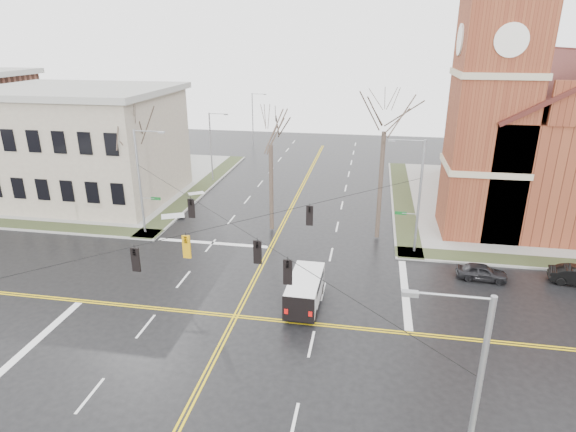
% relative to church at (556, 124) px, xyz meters
% --- Properties ---
extents(ground, '(120.00, 120.00, 0.00)m').
position_rel_church_xyz_m(ground, '(-24.76, -24.78, -8.43)').
color(ground, black).
rests_on(ground, ground).
extents(sidewalks, '(80.00, 80.00, 0.17)m').
position_rel_church_xyz_m(sidewalks, '(-24.76, -24.78, -8.36)').
color(sidewalks, gray).
rests_on(sidewalks, ground).
extents(road_markings, '(100.00, 100.00, 0.01)m').
position_rel_church_xyz_m(road_markings, '(-24.76, -24.78, -8.43)').
color(road_markings, gold).
rests_on(road_markings, ground).
extents(church, '(24.28, 27.48, 27.50)m').
position_rel_church_xyz_m(church, '(0.00, 0.00, 0.00)').
color(church, maroon).
rests_on(church, ground).
extents(civic_building_a, '(18.00, 14.00, 11.00)m').
position_rel_church_xyz_m(civic_building_a, '(-46.76, -4.78, -2.93)').
color(civic_building_a, gray).
rests_on(civic_building_a, ground).
extents(signal_pole_ne, '(2.75, 0.22, 9.00)m').
position_rel_church_xyz_m(signal_pole_ne, '(-13.44, -13.28, -3.48)').
color(signal_pole_ne, gray).
rests_on(signal_pole_ne, ground).
extents(signal_pole_nw, '(2.75, 0.22, 9.00)m').
position_rel_church_xyz_m(signal_pole_nw, '(-36.09, -13.28, -3.48)').
color(signal_pole_nw, gray).
rests_on(signal_pole_nw, ground).
extents(signal_pole_se, '(2.75, 0.22, 9.00)m').
position_rel_church_xyz_m(signal_pole_se, '(-13.44, -36.28, -3.48)').
color(signal_pole_se, gray).
rests_on(signal_pole_se, ground).
extents(span_wires, '(23.02, 23.02, 0.03)m').
position_rel_church_xyz_m(span_wires, '(-24.76, -24.78, -2.23)').
color(span_wires, black).
rests_on(span_wires, ground).
extents(traffic_signals, '(8.21, 8.26, 1.30)m').
position_rel_church_xyz_m(traffic_signals, '(-24.76, -25.45, -2.98)').
color(traffic_signals, black).
rests_on(traffic_signals, ground).
extents(streetlight_north_a, '(2.30, 0.20, 8.00)m').
position_rel_church_xyz_m(streetlight_north_a, '(-35.42, 3.22, -3.97)').
color(streetlight_north_a, gray).
rests_on(streetlight_north_a, ground).
extents(streetlight_north_b, '(2.30, 0.20, 8.00)m').
position_rel_church_xyz_m(streetlight_north_b, '(-35.42, 23.22, -3.97)').
color(streetlight_north_b, gray).
rests_on(streetlight_north_b, ground).
extents(cargo_van, '(2.04, 5.07, 1.91)m').
position_rel_church_xyz_m(cargo_van, '(-20.74, -22.45, -7.30)').
color(cargo_van, white).
rests_on(cargo_van, ground).
extents(parked_car_a, '(3.53, 1.62, 1.17)m').
position_rel_church_xyz_m(parked_car_a, '(-8.86, -17.05, -7.85)').
color(parked_car_a, black).
rests_on(parked_car_a, ground).
extents(tree_nw_far, '(4.00, 4.00, 10.95)m').
position_rel_church_xyz_m(tree_nw_far, '(-38.06, -10.96, -0.50)').
color(tree_nw_far, '#3B2E25').
rests_on(tree_nw_far, ground).
extents(tree_nw_near, '(4.00, 4.00, 11.32)m').
position_rel_church_xyz_m(tree_nw_near, '(-25.46, -10.60, -0.24)').
color(tree_nw_near, '#3B2E25').
rests_on(tree_nw_near, ground).
extents(tree_ne, '(4.00, 4.00, 13.54)m').
position_rel_church_xyz_m(tree_ne, '(-16.22, -10.86, 1.34)').
color(tree_ne, '#3B2E25').
rests_on(tree_ne, ground).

